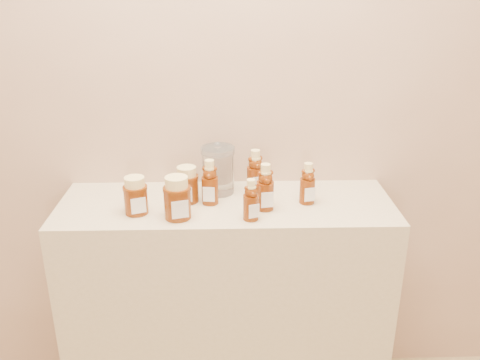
{
  "coord_description": "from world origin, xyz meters",
  "views": [
    {
      "loc": [
        0.01,
        -0.1,
        1.67
      ],
      "look_at": [
        0.05,
        1.52,
        1.0
      ],
      "focal_mm": 38.0,
      "sensor_mm": 36.0,
      "label": 1
    }
  ],
  "objects_px": {
    "glass_canister": "(218,168)",
    "display_table": "(227,307)",
    "bear_bottle_back_left": "(210,179)",
    "bear_bottle_front_left": "(251,197)",
    "honey_jar_left": "(136,195)"
  },
  "relations": [
    {
      "from": "honey_jar_left",
      "to": "glass_canister",
      "type": "height_order",
      "value": "glass_canister"
    },
    {
      "from": "display_table",
      "to": "bear_bottle_front_left",
      "type": "xyz_separation_m",
      "value": [
        0.08,
        -0.13,
        0.53
      ]
    },
    {
      "from": "display_table",
      "to": "glass_canister",
      "type": "relative_size",
      "value": 6.25
    },
    {
      "from": "bear_bottle_back_left",
      "to": "honey_jar_left",
      "type": "xyz_separation_m",
      "value": [
        -0.25,
        -0.07,
        -0.03
      ]
    },
    {
      "from": "bear_bottle_back_left",
      "to": "honey_jar_left",
      "type": "distance_m",
      "value": 0.26
    },
    {
      "from": "bear_bottle_front_left",
      "to": "display_table",
      "type": "bearing_deg",
      "value": 101.3
    },
    {
      "from": "bear_bottle_front_left",
      "to": "glass_canister",
      "type": "distance_m",
      "value": 0.26
    },
    {
      "from": "glass_canister",
      "to": "display_table",
      "type": "bearing_deg",
      "value": -73.71
    },
    {
      "from": "bear_bottle_front_left",
      "to": "bear_bottle_back_left",
      "type": "bearing_deg",
      "value": 115.8
    },
    {
      "from": "bear_bottle_back_left",
      "to": "glass_canister",
      "type": "relative_size",
      "value": 0.96
    },
    {
      "from": "display_table",
      "to": "bear_bottle_front_left",
      "type": "height_order",
      "value": "bear_bottle_front_left"
    },
    {
      "from": "bear_bottle_back_left",
      "to": "glass_canister",
      "type": "xyz_separation_m",
      "value": [
        0.03,
        0.1,
        0.0
      ]
    },
    {
      "from": "bear_bottle_back_left",
      "to": "display_table",
      "type": "bearing_deg",
      "value": 7.54
    },
    {
      "from": "display_table",
      "to": "honey_jar_left",
      "type": "height_order",
      "value": "honey_jar_left"
    },
    {
      "from": "bear_bottle_back_left",
      "to": "glass_canister",
      "type": "bearing_deg",
      "value": 81.17
    }
  ]
}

